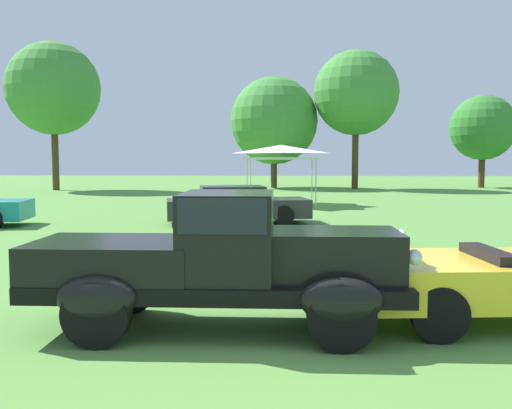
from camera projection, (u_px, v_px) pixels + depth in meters
The scene contains 8 objects.
ground_plane at pixel (247, 331), 6.81m from camera, with size 120.00×120.00×0.00m, color #568C3D.
feature_pickup_truck at pixel (221, 260), 6.84m from camera, with size 4.65×1.82×1.70m.
show_car_charcoal at pixel (237, 205), 17.94m from camera, with size 4.78×2.58×1.22m.
canopy_tent_left_field at pixel (281, 151), 25.16m from camera, with size 3.27×3.27×2.71m.
treeline_far_left at pixel (53, 89), 36.32m from camera, with size 6.03×6.03×9.66m.
treeline_mid_left at pixel (274, 121), 39.37m from camera, with size 6.17×6.17×7.83m.
treeline_center at pixel (356, 93), 37.89m from camera, with size 5.78×5.78×9.43m.
treeline_mid_right at pixel (483, 128), 39.60m from camera, with size 4.62×4.62×6.59m.
Camera 1 is at (0.38, -6.65, 2.12)m, focal length 39.13 mm.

